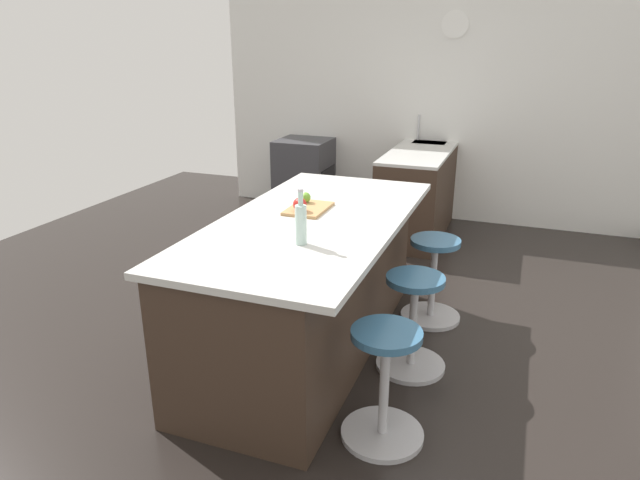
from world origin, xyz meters
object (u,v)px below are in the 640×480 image
(kitchen_island, at_px, (306,284))
(oven_range, at_px, (304,176))
(stool_middle, at_px, (413,326))
(cutting_board, at_px, (308,209))
(stool_by_window, at_px, (433,282))
(stool_near_camera, at_px, (384,388))
(water_bottle, at_px, (300,223))
(apple_green, at_px, (306,197))
(apple_red, at_px, (300,204))

(kitchen_island, bearing_deg, oven_range, -157.75)
(stool_middle, bearing_deg, cutting_board, -101.50)
(oven_range, height_order, kitchen_island, kitchen_island)
(stool_by_window, distance_m, stool_middle, 0.71)
(stool_middle, xyz_separation_m, stool_near_camera, (0.71, 0.00, 0.00))
(stool_near_camera, distance_m, water_bottle, 0.98)
(apple_green, bearing_deg, oven_range, -157.71)
(oven_range, relative_size, stool_middle, 1.36)
(oven_range, distance_m, stool_by_window, 2.98)
(cutting_board, bearing_deg, oven_range, -157.38)
(stool_middle, height_order, water_bottle, water_bottle)
(apple_red, xyz_separation_m, water_bottle, (0.51, 0.21, 0.06))
(stool_near_camera, relative_size, water_bottle, 2.02)
(stool_near_camera, bearing_deg, stool_by_window, 180.00)
(oven_range, height_order, stool_middle, oven_range)
(apple_green, bearing_deg, cutting_board, 31.48)
(cutting_board, bearing_deg, stool_middle, 78.50)
(stool_middle, bearing_deg, water_bottle, -51.10)
(stool_by_window, xyz_separation_m, stool_near_camera, (1.43, 0.00, 0.00))
(apple_green, bearing_deg, stool_middle, 73.05)
(kitchen_island, height_order, stool_by_window, kitchen_island)
(stool_by_window, relative_size, water_bottle, 2.02)
(kitchen_island, bearing_deg, water_bottle, 18.46)
(water_bottle, bearing_deg, kitchen_island, -161.54)
(water_bottle, bearing_deg, stool_middle, 128.90)
(apple_green, relative_size, water_bottle, 0.22)
(stool_by_window, bearing_deg, cutting_board, -53.64)
(stool_by_window, distance_m, water_bottle, 1.50)
(stool_by_window, distance_m, apple_green, 1.16)
(oven_range, distance_m, stool_near_camera, 4.16)
(oven_range, relative_size, water_bottle, 2.76)
(kitchen_island, distance_m, apple_green, 0.58)
(water_bottle, bearing_deg, apple_green, -160.34)
(kitchen_island, relative_size, stool_middle, 3.56)
(oven_range, bearing_deg, stool_middle, 33.05)
(stool_near_camera, bearing_deg, oven_range, -152.32)
(apple_green, distance_m, water_bottle, 0.75)
(oven_range, distance_m, apple_red, 3.19)
(stool_near_camera, height_order, apple_red, apple_red)
(apple_red, bearing_deg, oven_range, -158.40)
(stool_near_camera, height_order, cutting_board, cutting_board)
(stool_near_camera, distance_m, cutting_board, 1.32)
(stool_by_window, relative_size, stool_middle, 1.00)
(stool_middle, height_order, apple_green, apple_green)
(stool_near_camera, bearing_deg, stool_middle, 180.00)
(stool_middle, distance_m, cutting_board, 1.00)
(apple_green, bearing_deg, stool_near_camera, 40.33)
(oven_range, xyz_separation_m, stool_middle, (2.97, 1.93, -0.13))
(oven_range, bearing_deg, apple_red, 21.60)
(kitchen_island, xyz_separation_m, cutting_board, (-0.15, -0.04, 0.47))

